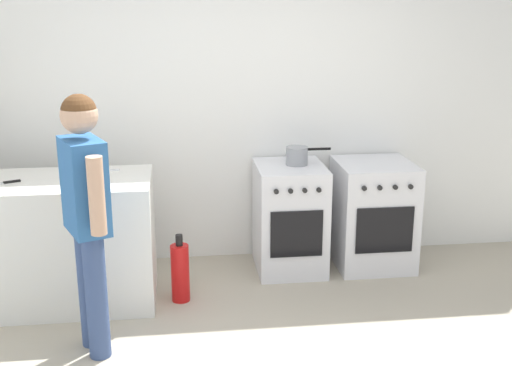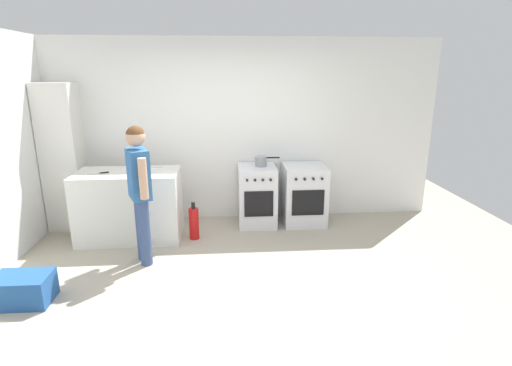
% 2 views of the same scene
% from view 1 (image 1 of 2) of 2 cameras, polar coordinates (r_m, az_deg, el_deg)
% --- Properties ---
extents(back_wall, '(6.00, 0.10, 2.60)m').
position_cam_1_polar(back_wall, '(5.17, -1.43, 7.31)').
color(back_wall, white).
rests_on(back_wall, ground).
extents(counter_unit, '(1.30, 0.70, 0.90)m').
position_cam_1_polar(counter_unit, '(4.71, -17.05, -5.00)').
color(counter_unit, silver).
rests_on(counter_unit, ground).
extents(oven_left, '(0.53, 0.62, 0.85)m').
position_cam_1_polar(oven_left, '(5.07, 3.01, -3.08)').
color(oven_left, silver).
rests_on(oven_left, ground).
extents(oven_right, '(0.59, 0.62, 0.85)m').
position_cam_1_polar(oven_right, '(5.22, 10.36, -2.74)').
color(oven_right, silver).
rests_on(oven_right, ground).
extents(pot, '(0.35, 0.17, 0.14)m').
position_cam_1_polar(pot, '(4.96, 3.69, 2.44)').
color(pot, gray).
rests_on(pot, oven_left).
extents(knife_utility, '(0.24, 0.13, 0.01)m').
position_cam_1_polar(knife_utility, '(4.59, -21.59, -0.00)').
color(knife_utility, silver).
rests_on(knife_utility, counter_unit).
extents(knife_bread, '(0.35, 0.04, 0.01)m').
position_cam_1_polar(knife_bread, '(4.73, -14.33, 1.10)').
color(knife_bread, silver).
rests_on(knife_bread, counter_unit).
extents(person, '(0.32, 0.53, 1.58)m').
position_cam_1_polar(person, '(3.83, -14.88, -1.92)').
color(person, '#384C7A').
rests_on(person, ground).
extents(fire_extinguisher, '(0.13, 0.13, 0.50)m').
position_cam_1_polar(fire_extinguisher, '(4.63, -6.76, -7.88)').
color(fire_extinguisher, red).
rests_on(fire_extinguisher, ground).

